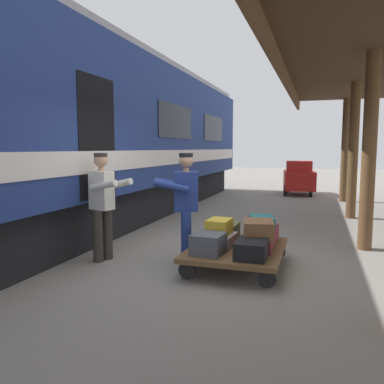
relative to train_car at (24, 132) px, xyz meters
name	(u,v)px	position (x,y,z in m)	size (l,w,h in m)	color
ground_plane	(213,263)	(-3.48, 0.00, -2.06)	(60.00, 60.00, 0.00)	gray
train_car	(24,132)	(0.00, 0.00, 0.00)	(3.02, 21.32, 4.00)	navy
luggage_cart	(237,250)	(-3.88, 0.12, -1.79)	(1.34, 1.75, 0.31)	brown
suitcase_maroon_trunk	(257,243)	(-4.19, 0.12, -1.66)	(0.45, 0.60, 0.17)	maroon
suitcase_olive_duffel	(224,231)	(-3.58, -0.36, -1.63)	(0.39, 0.64, 0.23)	brown
suitcase_black_hardshell	(252,249)	(-4.19, 0.60, -1.63)	(0.41, 0.56, 0.23)	black
suitcase_slate_roller	(208,244)	(-3.58, 0.60, -1.60)	(0.41, 0.45, 0.28)	#4C515B
suitcase_gray_aluminum	(217,240)	(-3.58, 0.12, -1.66)	(0.51, 0.54, 0.18)	#9EA0A5
suitcase_burgundy_valise	(262,234)	(-4.19, -0.36, -1.62)	(0.44, 0.53, 0.25)	maroon
suitcase_teal_softside	(262,221)	(-4.18, -0.36, -1.42)	(0.36, 0.52, 0.15)	#1E666B
suitcase_yellow_case	(219,227)	(-3.62, 0.14, -1.45)	(0.32, 0.43, 0.23)	gold
suitcase_brown_leather	(259,229)	(-4.21, 0.14, -1.45)	(0.41, 0.54, 0.25)	brown
porter_in_overalls	(185,204)	(-3.08, 0.14, -1.14)	(0.73, 0.57, 1.70)	navy
porter_by_door	(103,203)	(-1.80, 0.40, -1.14)	(0.73, 0.55, 1.70)	#332D28
baggage_tug	(299,178)	(-4.31, -9.60, -1.43)	(1.30, 1.82, 1.30)	#B21E19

